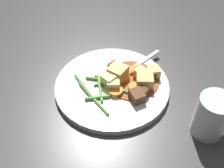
# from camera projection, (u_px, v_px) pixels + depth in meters

# --- Properties ---
(ground_plane) EXTENTS (3.00, 3.00, 0.00)m
(ground_plane) POSITION_uv_depth(u_px,v_px,m) (112.00, 88.00, 0.67)
(ground_plane) COLOR #423F3D
(dinner_plate) EXTENTS (0.27, 0.27, 0.02)m
(dinner_plate) POSITION_uv_depth(u_px,v_px,m) (112.00, 86.00, 0.66)
(dinner_plate) COLOR white
(dinner_plate) RESTS_ON ground_plane
(stew_sauce) EXTENTS (0.13, 0.13, 0.00)m
(stew_sauce) POSITION_uv_depth(u_px,v_px,m) (132.00, 80.00, 0.66)
(stew_sauce) COLOR brown
(stew_sauce) RESTS_ON dinner_plate
(carrot_slice_0) EXTENTS (0.05, 0.05, 0.01)m
(carrot_slice_0) POSITION_uv_depth(u_px,v_px,m) (126.00, 71.00, 0.68)
(carrot_slice_0) COLOR orange
(carrot_slice_0) RESTS_ON dinner_plate
(carrot_slice_1) EXTENTS (0.05, 0.05, 0.01)m
(carrot_slice_1) POSITION_uv_depth(u_px,v_px,m) (115.00, 91.00, 0.63)
(carrot_slice_1) COLOR orange
(carrot_slice_1) RESTS_ON dinner_plate
(carrot_slice_2) EXTENTS (0.04, 0.04, 0.01)m
(carrot_slice_2) POSITION_uv_depth(u_px,v_px,m) (135.00, 88.00, 0.64)
(carrot_slice_2) COLOR orange
(carrot_slice_2) RESTS_ON dinner_plate
(carrot_slice_3) EXTENTS (0.05, 0.05, 0.01)m
(carrot_slice_3) POSITION_uv_depth(u_px,v_px,m) (137.00, 71.00, 0.68)
(carrot_slice_3) COLOR orange
(carrot_slice_3) RESTS_ON dinner_plate
(carrot_slice_4) EXTENTS (0.04, 0.04, 0.01)m
(carrot_slice_4) POSITION_uv_depth(u_px,v_px,m) (123.00, 77.00, 0.67)
(carrot_slice_4) COLOR orange
(carrot_slice_4) RESTS_ON dinner_plate
(potato_chunk_0) EXTENTS (0.05, 0.05, 0.03)m
(potato_chunk_0) POSITION_uv_depth(u_px,v_px,m) (145.00, 81.00, 0.64)
(potato_chunk_0) COLOR #DBBC6B
(potato_chunk_0) RESTS_ON dinner_plate
(potato_chunk_1) EXTENTS (0.06, 0.06, 0.04)m
(potato_chunk_1) POSITION_uv_depth(u_px,v_px,m) (118.00, 73.00, 0.66)
(potato_chunk_1) COLOR #E5CC7A
(potato_chunk_1) RESTS_ON dinner_plate
(potato_chunk_2) EXTENTS (0.04, 0.04, 0.03)m
(potato_chunk_2) POSITION_uv_depth(u_px,v_px,m) (142.00, 75.00, 0.66)
(potato_chunk_2) COLOR #EAD68C
(potato_chunk_2) RESTS_ON dinner_plate
(potato_chunk_3) EXTENTS (0.03, 0.03, 0.03)m
(potato_chunk_3) POSITION_uv_depth(u_px,v_px,m) (153.00, 71.00, 0.67)
(potato_chunk_3) COLOR #DBBC6B
(potato_chunk_3) RESTS_ON dinner_plate
(potato_chunk_4) EXTENTS (0.04, 0.04, 0.03)m
(potato_chunk_4) POSITION_uv_depth(u_px,v_px,m) (109.00, 79.00, 0.65)
(potato_chunk_4) COLOR #EAD68C
(potato_chunk_4) RESTS_ON dinner_plate
(potato_chunk_5) EXTENTS (0.04, 0.04, 0.03)m
(potato_chunk_5) POSITION_uv_depth(u_px,v_px,m) (115.00, 84.00, 0.64)
(potato_chunk_5) COLOR #E5CC7A
(potato_chunk_5) RESTS_ON dinner_plate
(meat_chunk_0) EXTENTS (0.04, 0.04, 0.02)m
(meat_chunk_0) POSITION_uv_depth(u_px,v_px,m) (149.00, 77.00, 0.66)
(meat_chunk_0) COLOR #4C2B19
(meat_chunk_0) RESTS_ON dinner_plate
(meat_chunk_1) EXTENTS (0.03, 0.03, 0.02)m
(meat_chunk_1) POSITION_uv_depth(u_px,v_px,m) (141.00, 93.00, 0.62)
(meat_chunk_1) COLOR #56331E
(meat_chunk_1) RESTS_ON dinner_plate
(meat_chunk_2) EXTENTS (0.04, 0.04, 0.03)m
(meat_chunk_2) POSITION_uv_depth(u_px,v_px,m) (115.00, 68.00, 0.67)
(meat_chunk_2) COLOR brown
(meat_chunk_2) RESTS_ON dinner_plate
(meat_chunk_3) EXTENTS (0.03, 0.04, 0.02)m
(meat_chunk_3) POSITION_uv_depth(u_px,v_px,m) (137.00, 96.00, 0.61)
(meat_chunk_3) COLOR brown
(meat_chunk_3) RESTS_ON dinner_plate
(green_bean_0) EXTENTS (0.03, 0.06, 0.01)m
(green_bean_0) POSITION_uv_depth(u_px,v_px,m) (86.00, 91.00, 0.64)
(green_bean_0) COLOR #4C8E33
(green_bean_0) RESTS_ON dinner_plate
(green_bean_1) EXTENTS (0.04, 0.08, 0.01)m
(green_bean_1) POSITION_uv_depth(u_px,v_px,m) (97.00, 103.00, 0.61)
(green_bean_1) COLOR #66AD42
(green_bean_1) RESTS_ON dinner_plate
(green_bean_2) EXTENTS (0.06, 0.01, 0.01)m
(green_bean_2) POSITION_uv_depth(u_px,v_px,m) (97.00, 98.00, 0.62)
(green_bean_2) COLOR #599E38
(green_bean_2) RESTS_ON dinner_plate
(green_bean_3) EXTENTS (0.06, 0.05, 0.01)m
(green_bean_3) POSITION_uv_depth(u_px,v_px,m) (114.00, 88.00, 0.64)
(green_bean_3) COLOR #4C8E33
(green_bean_3) RESTS_ON dinner_plate
(green_bean_4) EXTENTS (0.02, 0.08, 0.01)m
(green_bean_4) POSITION_uv_depth(u_px,v_px,m) (100.00, 88.00, 0.64)
(green_bean_4) COLOR #66AD42
(green_bean_4) RESTS_ON dinner_plate
(green_bean_5) EXTENTS (0.07, 0.02, 0.01)m
(green_bean_5) POSITION_uv_depth(u_px,v_px,m) (109.00, 84.00, 0.65)
(green_bean_5) COLOR #599E38
(green_bean_5) RESTS_ON dinner_plate
(green_bean_6) EXTENTS (0.02, 0.07, 0.01)m
(green_bean_6) POSITION_uv_depth(u_px,v_px,m) (81.00, 83.00, 0.65)
(green_bean_6) COLOR #66AD42
(green_bean_6) RESTS_ON dinner_plate
(green_bean_7) EXTENTS (0.06, 0.04, 0.01)m
(green_bean_7) POSITION_uv_depth(u_px,v_px,m) (100.00, 79.00, 0.66)
(green_bean_7) COLOR #4C8E33
(green_bean_7) RESTS_ON dinner_plate
(green_bean_8) EXTENTS (0.06, 0.05, 0.01)m
(green_bean_8) POSITION_uv_depth(u_px,v_px,m) (108.00, 80.00, 0.66)
(green_bean_8) COLOR #66AD42
(green_bean_8) RESTS_ON dinner_plate
(fork) EXTENTS (0.16, 0.10, 0.00)m
(fork) POSITION_uv_depth(u_px,v_px,m) (135.00, 67.00, 0.70)
(fork) COLOR silver
(fork) RESTS_ON dinner_plate
(water_glass) EXTENTS (0.07, 0.07, 0.10)m
(water_glass) POSITION_uv_depth(u_px,v_px,m) (212.00, 116.00, 0.55)
(water_glass) COLOR silver
(water_glass) RESTS_ON ground_plane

